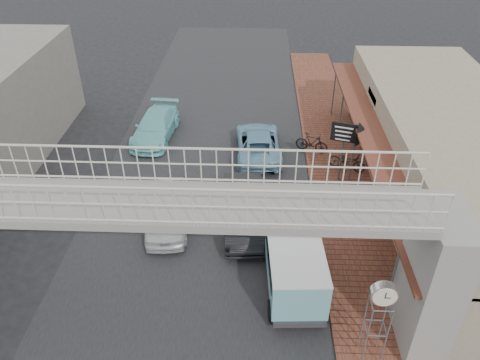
# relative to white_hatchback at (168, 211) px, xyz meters

# --- Properties ---
(ground) EXTENTS (120.00, 120.00, 0.00)m
(ground) POSITION_rel_white_hatchback_xyz_m (1.23, -1.39, -0.71)
(ground) COLOR black
(ground) RESTS_ON ground
(road_strip) EXTENTS (10.00, 60.00, 0.01)m
(road_strip) POSITION_rel_white_hatchback_xyz_m (1.23, -1.39, -0.71)
(road_strip) COLOR black
(road_strip) RESTS_ON ground
(sidewalk) EXTENTS (3.00, 40.00, 0.10)m
(sidewalk) POSITION_rel_white_hatchback_xyz_m (7.73, 1.61, -0.66)
(sidewalk) COLOR brown
(sidewalk) RESTS_ON ground
(shophouse_row) EXTENTS (7.20, 18.00, 4.00)m
(shophouse_row) POSITION_rel_white_hatchback_xyz_m (12.20, 2.62, 1.30)
(shophouse_row) COLOR gray
(shophouse_row) RESTS_ON ground
(footbridge) EXTENTS (16.40, 2.40, 6.34)m
(footbridge) POSITION_rel_white_hatchback_xyz_m (1.23, -5.39, 2.47)
(footbridge) COLOR gray
(footbridge) RESTS_ON ground
(white_hatchback) EXTENTS (2.04, 4.31, 1.42)m
(white_hatchback) POSITION_rel_white_hatchback_xyz_m (0.00, 0.00, 0.00)
(white_hatchback) COLOR silver
(white_hatchback) RESTS_ON ground
(dark_sedan) EXTENTS (2.01, 4.88, 1.57)m
(dark_sedan) POSITION_rel_white_hatchback_xyz_m (3.19, 0.10, 0.07)
(dark_sedan) COLOR black
(dark_sedan) RESTS_ON ground
(angkot_curb) EXTENTS (2.51, 4.95, 1.34)m
(angkot_curb) POSITION_rel_white_hatchback_xyz_m (3.73, 5.95, -0.04)
(angkot_curb) COLOR #6FA5C1
(angkot_curb) RESTS_ON ground
(angkot_far) EXTENTS (2.31, 4.90, 1.38)m
(angkot_far) POSITION_rel_white_hatchback_xyz_m (-1.95, 7.53, -0.02)
(angkot_far) COLOR #7DD6DA
(angkot_far) RESTS_ON ground
(angkot_van) EXTENTS (2.12, 4.27, 2.05)m
(angkot_van) POSITION_rel_white_hatchback_xyz_m (5.04, -3.41, 0.59)
(angkot_van) COLOR black
(angkot_van) RESTS_ON ground
(motorcycle_near) EXTENTS (1.94, 1.33, 0.97)m
(motorcycle_near) POSITION_rel_white_hatchback_xyz_m (8.13, 4.45, -0.13)
(motorcycle_near) COLOR black
(motorcycle_near) RESTS_ON sidewalk
(motorcycle_far) EXTENTS (1.79, 1.10, 1.04)m
(motorcycle_far) POSITION_rel_white_hatchback_xyz_m (6.53, 6.15, -0.09)
(motorcycle_far) COLOR black
(motorcycle_far) RESTS_ON sidewalk
(street_clock) EXTENTS (0.77, 0.61, 3.14)m
(street_clock) POSITION_rel_white_hatchback_xyz_m (7.24, -6.21, 1.99)
(street_clock) COLOR #59595B
(street_clock) RESTS_ON sidewalk
(arrow_sign) EXTENTS (1.88, 1.25, 3.12)m
(arrow_sign) POSITION_rel_white_hatchback_xyz_m (8.34, 3.30, 1.90)
(arrow_sign) COLOR #59595B
(arrow_sign) RESTS_ON sidewalk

